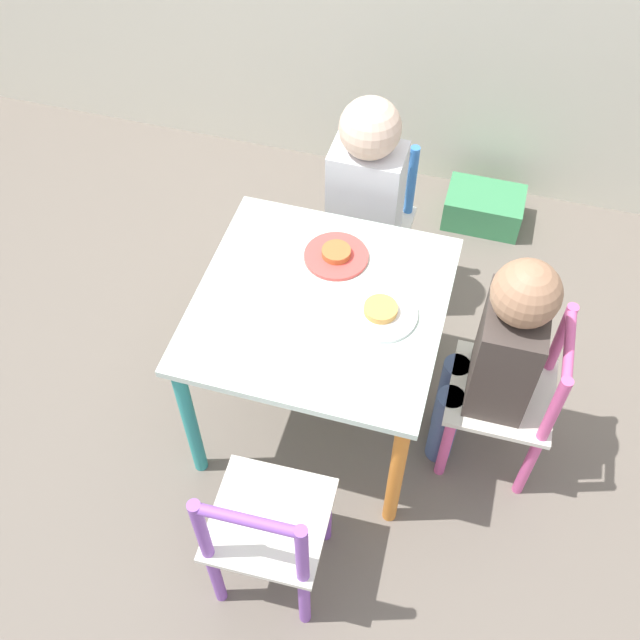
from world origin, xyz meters
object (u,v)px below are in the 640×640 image
child_right (498,353)px  plate_right (380,312)px  child_back (365,195)px  plate_back (336,255)px  chair_blue (367,229)px  storage_bin (484,208)px  chair_pink (509,398)px  chair_purple (267,532)px  kids_table (320,320)px

child_right → plate_right: size_ratio=4.15×
child_back → plate_back: bearing=-90.3°
chair_blue → plate_back: bearing=-90.3°
child_right → storage_bin: (-0.10, 0.90, -0.37)m
chair_pink → chair_purple: (-0.48, -0.50, 0.00)m
kids_table → chair_pink: (0.50, 0.01, -0.16)m
child_right → plate_right: child_right is taller
chair_pink → child_right: child_right is taller
child_right → plate_back: bearing=-108.9°
chair_blue → plate_back: chair_blue is taller
child_back → storage_bin: child_back is taller
chair_purple → storage_bin: chair_purple is taller
child_back → plate_back: size_ratio=4.61×
chair_purple → child_back: size_ratio=0.71×
chair_pink → plate_back: 0.57m
chair_pink → child_back: size_ratio=0.71×
kids_table → child_back: size_ratio=0.80×
child_right → plate_right: 0.29m
chair_purple → plate_back: size_ratio=3.26×
child_back → child_right: bearing=-44.3°
chair_pink → chair_blue: bearing=-135.8°
chair_purple → plate_right: (0.13, 0.50, 0.24)m
chair_blue → plate_back: 0.42m
chair_pink → plate_back: size_ratio=3.26×
chair_blue → child_back: size_ratio=0.71×
kids_table → child_back: (0.01, 0.43, 0.03)m
child_right → child_back: child_back is taller
chair_pink → plate_right: size_ratio=2.98×
plate_right → plate_back: same height
kids_table → chair_purple: chair_purple is taller
kids_table → chair_pink: 0.52m
kids_table → plate_back: bearing=90.0°
chair_purple → storage_bin: size_ratio=2.00×
child_right → child_back: size_ratio=0.98×
child_right → kids_table: bearing=-90.0°
kids_table → plate_right: 0.17m
storage_bin → chair_purple: bearing=-102.8°
kids_table → plate_right: size_ratio=3.36×
chair_purple → child_back: (-0.01, 0.93, 0.19)m
kids_table → child_back: 0.44m
kids_table → child_right: size_ratio=0.81×
child_back → plate_right: 0.46m
storage_bin → child_back: bearing=-125.1°
chair_blue → storage_bin: chair_blue is taller
chair_pink → child_right: size_ratio=0.72×
child_right → child_back: 0.61m
chair_blue → plate_back: (-0.01, -0.35, 0.24)m
plate_right → child_right: bearing=1.3°
plate_back → storage_bin: 0.94m
storage_bin → plate_right: bearing=-101.8°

